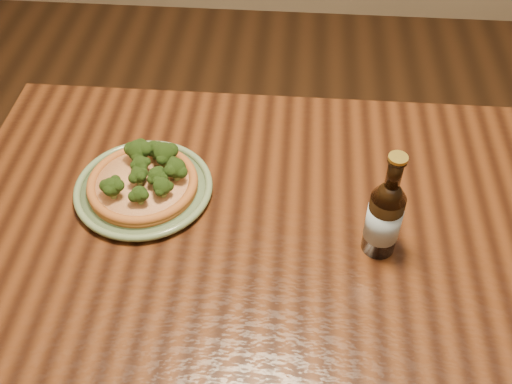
# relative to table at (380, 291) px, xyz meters

# --- Properties ---
(table) EXTENTS (1.60, 0.90, 0.75)m
(table) POSITION_rel_table_xyz_m (0.00, 0.00, 0.00)
(table) COLOR #45210E
(table) RESTS_ON ground
(plate) EXTENTS (0.26, 0.26, 0.02)m
(plate) POSITION_rel_table_xyz_m (-0.45, 0.13, 0.10)
(plate) COLOR #647B55
(plate) RESTS_ON table
(pizza) EXTENTS (0.21, 0.21, 0.07)m
(pizza) POSITION_rel_table_xyz_m (-0.45, 0.13, 0.12)
(pizza) COLOR #A85E26
(pizza) RESTS_ON plate
(beer_bottle) EXTENTS (0.06, 0.06, 0.22)m
(beer_bottle) POSITION_rel_table_xyz_m (-0.02, 0.03, 0.17)
(beer_bottle) COLOR black
(beer_bottle) RESTS_ON table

